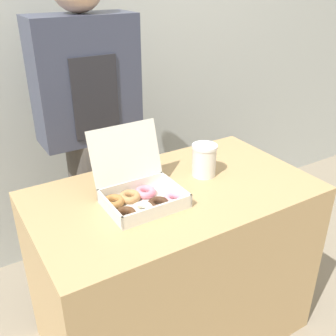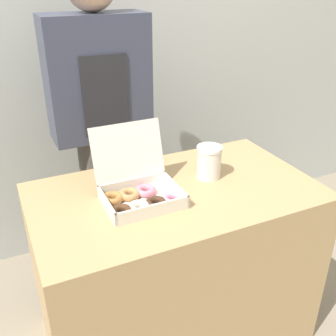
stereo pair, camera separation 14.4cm
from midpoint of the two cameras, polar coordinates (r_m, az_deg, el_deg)
name	(u,v)px [view 1 (the left image)]	position (r m, az deg, el deg)	size (l,w,h in m)	color
ground_plane	(173,328)	(2.02, -1.41, -22.29)	(14.00, 14.00, 0.00)	gray
wall_back	(80,21)	(2.17, -14.71, 19.93)	(10.00, 0.05, 2.60)	#B2B7B2
table	(174,266)	(1.75, -1.55, -14.11)	(1.12, 0.64, 0.76)	tan
donut_box	(140,194)	(1.44, -6.98, -3.82)	(0.30, 0.28, 0.26)	silver
coffee_cup	(204,160)	(1.62, 2.74, 1.10)	(0.10, 0.10, 0.14)	silver
person_customer	(90,132)	(1.86, -13.40, 5.04)	(0.45, 0.25, 1.60)	#4C4742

